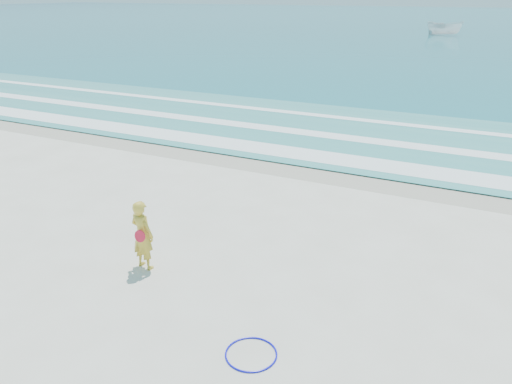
% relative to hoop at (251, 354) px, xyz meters
% --- Properties ---
extents(ground, '(400.00, 400.00, 0.00)m').
position_rel_hoop_xyz_m(ground, '(-1.92, 0.45, -0.02)').
color(ground, silver).
rests_on(ground, ground).
extents(wet_sand, '(400.00, 2.40, 0.00)m').
position_rel_hoop_xyz_m(wet_sand, '(-1.92, 9.45, -0.01)').
color(wet_sand, '#B2A893').
rests_on(wet_sand, ground).
extents(ocean, '(400.00, 190.00, 0.04)m').
position_rel_hoop_xyz_m(ocean, '(-1.92, 105.45, 0.00)').
color(ocean, '#19727F').
rests_on(ocean, ground).
extents(shallow, '(400.00, 10.00, 0.01)m').
position_rel_hoop_xyz_m(shallow, '(-1.92, 14.45, 0.03)').
color(shallow, '#59B7AD').
rests_on(shallow, ocean).
extents(foam_near, '(400.00, 1.40, 0.01)m').
position_rel_hoop_xyz_m(foam_near, '(-1.92, 10.75, 0.04)').
color(foam_near, white).
rests_on(foam_near, shallow).
extents(foam_mid, '(400.00, 0.90, 0.01)m').
position_rel_hoop_xyz_m(foam_mid, '(-1.92, 13.65, 0.04)').
color(foam_mid, white).
rests_on(foam_mid, shallow).
extents(foam_far, '(400.00, 0.60, 0.01)m').
position_rel_hoop_xyz_m(foam_far, '(-1.92, 16.95, 0.04)').
color(foam_far, white).
rests_on(foam_far, shallow).
extents(hoop, '(0.93, 0.93, 0.03)m').
position_rel_hoop_xyz_m(hoop, '(0.00, 0.00, 0.00)').
color(hoop, '#0C0BCE').
rests_on(hoop, ground).
extents(boat, '(5.27, 3.01, 1.92)m').
position_rel_hoop_xyz_m(boat, '(-5.22, 69.25, 0.98)').
color(boat, white).
rests_on(boat, ocean).
extents(woman, '(0.63, 0.47, 1.60)m').
position_rel_hoop_xyz_m(woman, '(-3.43, 1.56, 0.78)').
color(woman, gold).
rests_on(woman, ground).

